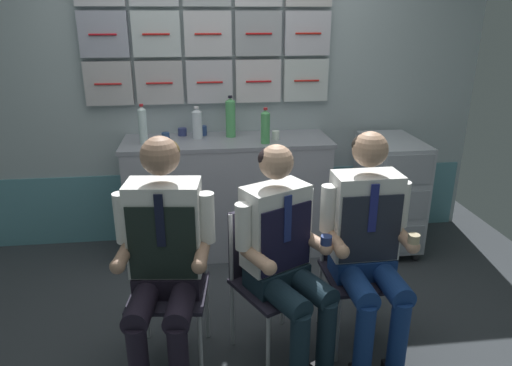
% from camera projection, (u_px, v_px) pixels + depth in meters
% --- Properties ---
extents(ground, '(4.80, 4.80, 0.04)m').
position_uv_depth(ground, '(245.00, 332.00, 2.90)').
color(ground, '#33373C').
extents(galley_bulkhead, '(4.20, 0.14, 2.22)m').
position_uv_depth(galley_bulkhead, '(224.00, 106.00, 3.78)').
color(galley_bulkhead, '#A5B3B7').
rests_on(galley_bulkhead, ground).
extents(galley_counter, '(1.59, 0.53, 0.93)m').
position_uv_depth(galley_counter, '(228.00, 195.00, 3.75)').
color(galley_counter, '#989BA5').
rests_on(galley_counter, ground).
extents(service_trolley, '(0.40, 0.65, 0.92)m').
position_uv_depth(service_trolley, '(389.00, 191.00, 3.77)').
color(service_trolley, black).
rests_on(service_trolley, ground).
extents(folding_chair_left, '(0.44, 0.45, 0.84)m').
position_uv_depth(folding_chair_left, '(171.00, 269.00, 2.58)').
color(folding_chair_left, '#A8AAAF').
rests_on(folding_chair_left, ground).
extents(crew_member_left, '(0.51, 0.66, 1.29)m').
position_uv_depth(crew_member_left, '(164.00, 251.00, 2.36)').
color(crew_member_left, black).
rests_on(crew_member_left, ground).
extents(folding_chair_center, '(0.54, 0.54, 0.84)m').
position_uv_depth(folding_chair_center, '(267.00, 265.00, 2.62)').
color(folding_chair_center, '#A8AAAF').
rests_on(folding_chair_center, ground).
extents(crew_member_center, '(0.56, 0.66, 1.23)m').
position_uv_depth(crew_member_center, '(285.00, 251.00, 2.44)').
color(crew_member_center, black).
rests_on(crew_member_center, ground).
extents(folding_chair_right, '(0.41, 0.41, 0.84)m').
position_uv_depth(folding_chair_right, '(356.00, 254.00, 2.74)').
color(folding_chair_right, '#A8AAAF').
rests_on(folding_chair_right, ground).
extents(crew_member_right, '(0.50, 0.62, 1.27)m').
position_uv_depth(crew_member_right, '(369.00, 238.00, 2.53)').
color(crew_member_right, black).
rests_on(crew_member_right, ground).
extents(water_bottle_tall, '(0.08, 0.08, 0.25)m').
position_uv_depth(water_bottle_tall, '(197.00, 123.00, 3.59)').
color(water_bottle_tall, silver).
rests_on(water_bottle_tall, galley_counter).
extents(sparkling_bottle_green, '(0.07, 0.07, 0.27)m').
position_uv_depth(sparkling_bottle_green, '(265.00, 127.00, 3.44)').
color(sparkling_bottle_green, '#4CA35A').
rests_on(sparkling_bottle_green, galley_counter).
extents(water_bottle_short, '(0.08, 0.08, 0.32)m').
position_uv_depth(water_bottle_short, '(231.00, 117.00, 3.62)').
color(water_bottle_short, '#4DA35C').
rests_on(water_bottle_short, galley_counter).
extents(water_bottle_blue_cap, '(0.06, 0.06, 0.30)m').
position_uv_depth(water_bottle_blue_cap, '(143.00, 125.00, 3.42)').
color(water_bottle_blue_cap, silver).
rests_on(water_bottle_blue_cap, galley_counter).
extents(paper_cup_tan, '(0.06, 0.06, 0.06)m').
position_uv_depth(paper_cup_tan, '(166.00, 136.00, 3.56)').
color(paper_cup_tan, navy).
rests_on(paper_cup_tan, galley_counter).
extents(paper_cup_blue, '(0.07, 0.07, 0.06)m').
position_uv_depth(paper_cup_blue, '(182.00, 132.00, 3.69)').
color(paper_cup_blue, navy).
rests_on(paper_cup_blue, galley_counter).
extents(coffee_cup_white, '(0.07, 0.07, 0.07)m').
position_uv_depth(coffee_cup_white, '(203.00, 130.00, 3.70)').
color(coffee_cup_white, navy).
rests_on(coffee_cup_white, galley_counter).
extents(coffee_cup_spare, '(0.06, 0.06, 0.07)m').
position_uv_depth(coffee_cup_spare, '(276.00, 135.00, 3.57)').
color(coffee_cup_spare, white).
rests_on(coffee_cup_spare, galley_counter).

